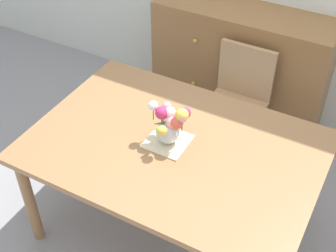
% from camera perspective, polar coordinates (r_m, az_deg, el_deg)
% --- Properties ---
extents(ground_plane, '(12.00, 12.00, 0.00)m').
position_cam_1_polar(ground_plane, '(3.26, 0.69, -12.21)').
color(ground_plane, '#939399').
extents(dining_table, '(1.67, 1.16, 0.77)m').
position_cam_1_polar(dining_table, '(2.74, 0.80, -3.49)').
color(dining_table, '#9E7047').
rests_on(dining_table, ground_plane).
extents(chair_far, '(0.42, 0.42, 0.90)m').
position_cam_1_polar(chair_far, '(3.49, 8.65, 3.53)').
color(chair_far, tan).
rests_on(chair_far, ground_plane).
extents(dresser, '(1.40, 0.47, 1.00)m').
position_cam_1_polar(dresser, '(3.86, 8.77, 7.17)').
color(dresser, olive).
rests_on(dresser, ground_plane).
extents(placemat, '(0.24, 0.24, 0.01)m').
position_cam_1_polar(placemat, '(2.70, 0.00, -1.87)').
color(placemat, beige).
rests_on(placemat, dining_table).
extents(flower_vase, '(0.25, 0.23, 0.25)m').
position_cam_1_polar(flower_vase, '(2.61, 0.20, 0.33)').
color(flower_vase, silver).
rests_on(flower_vase, placemat).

